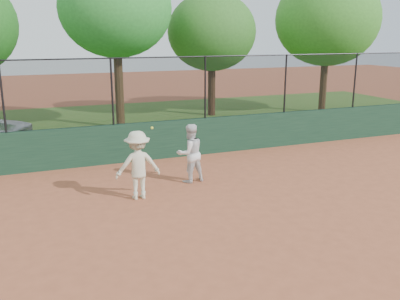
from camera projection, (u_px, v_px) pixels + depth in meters
name	position (u px, v px, depth m)	size (l,w,h in m)	color
ground	(204.00, 241.00, 8.57)	(80.00, 80.00, 0.00)	#A75536
back_wall	(131.00, 143.00, 13.81)	(26.00, 0.20, 1.20)	#1B3C27
grass_strip	(99.00, 126.00, 19.35)	(36.00, 12.00, 0.01)	#2E5219
player_second	(190.00, 153.00, 11.84)	(0.77, 0.60, 1.58)	silver
player_main	(138.00, 165.00, 10.61)	(1.10, 0.66, 1.79)	beige
fence_assembly	(128.00, 90.00, 13.39)	(26.00, 0.06, 2.00)	black
tree_2	(116.00, 9.00, 17.87)	(4.56, 4.15, 6.84)	#483119
tree_3	(212.00, 32.00, 20.94)	(4.23, 3.84, 5.80)	#382112
tree_4	(328.00, 20.00, 21.73)	(5.21, 4.74, 6.82)	#412B17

